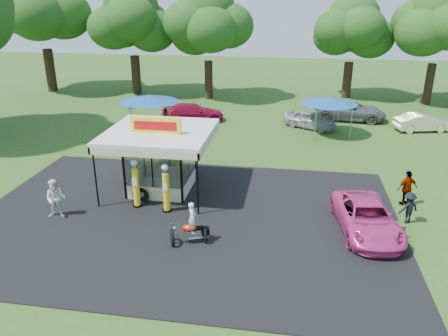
{
  "coord_description": "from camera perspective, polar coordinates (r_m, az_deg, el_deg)",
  "views": [
    {
      "loc": [
        4.77,
        -15.91,
        9.92
      ],
      "look_at": [
        1.56,
        4.0,
        1.88
      ],
      "focal_mm": 35.0,
      "sensor_mm": 36.0,
      "label": 1
    }
  ],
  "objects": [
    {
      "name": "oak_far_e",
      "position": [
        46.14,
        26.2,
        15.84
      ],
      "size": [
        9.03,
        9.03,
        10.76
      ],
      "color": "black",
      "rests_on": "ground"
    },
    {
      "name": "oak_far_a",
      "position": [
        51.46,
        -22.68,
        18.09
      ],
      "size": [
        10.67,
        10.67,
        12.64
      ],
      "color": "black",
      "rests_on": "ground"
    },
    {
      "name": "tent_east",
      "position": [
        33.46,
        13.54,
        8.53
      ],
      "size": [
        4.13,
        4.13,
        2.89
      ],
      "rotation": [
        0.0,
        0.0,
        0.27
      ],
      "color": "gray",
      "rests_on": "ground"
    },
    {
      "name": "bg_car_c",
      "position": [
        35.43,
        11.16,
        6.25
      ],
      "size": [
        4.43,
        3.44,
        1.41
      ],
      "primitive_type": "imported",
      "rotation": [
        0.0,
        0.0,
        1.07
      ],
      "color": "#9FA0A4",
      "rests_on": "ground"
    },
    {
      "name": "motorcycle",
      "position": [
        18.68,
        -4.32,
        -7.66
      ],
      "size": [
        1.75,
        1.28,
        1.98
      ],
      "rotation": [
        0.0,
        0.0,
        0.37
      ],
      "color": "black",
      "rests_on": "ground"
    },
    {
      "name": "ground",
      "position": [
        19.35,
        -6.55,
        -9.27
      ],
      "size": [
        120.0,
        120.0,
        0.0
      ],
      "primitive_type": "plane",
      "color": "#2E581B",
      "rests_on": "ground"
    },
    {
      "name": "tent_west",
      "position": [
        33.13,
        -9.77,
        8.91
      ],
      "size": [
        4.34,
        4.34,
        3.03
      ],
      "rotation": [
        0.0,
        0.0,
        0.33
      ],
      "color": "gray",
      "rests_on": "ground"
    },
    {
      "name": "spectator_west",
      "position": [
        22.07,
        -21.11,
        -3.76
      ],
      "size": [
        1.07,
        0.92,
        1.93
      ],
      "primitive_type": "imported",
      "rotation": [
        0.0,
        0.0,
        0.22
      ],
      "color": "white",
      "rests_on": "ground"
    },
    {
      "name": "oak_far_c",
      "position": [
        44.32,
        -2.1,
        17.64
      ],
      "size": [
        9.04,
        9.04,
        10.66
      ],
      "color": "black",
      "rests_on": "ground"
    },
    {
      "name": "pink_sedan",
      "position": [
        20.47,
        18.15,
        -6.2
      ],
      "size": [
        2.99,
        5.32,
        1.4
      ],
      "primitive_type": "imported",
      "rotation": [
        0.0,
        0.0,
        0.13
      ],
      "color": "#E03C8B",
      "rests_on": "ground"
    },
    {
      "name": "spare_tires",
      "position": [
        22.73,
        -10.8,
        -3.48
      ],
      "size": [
        0.92,
        0.55,
        0.79
      ],
      "rotation": [
        0.0,
        0.0,
        -0.06
      ],
      "color": "black",
      "rests_on": "ground"
    },
    {
      "name": "spectator_east_a",
      "position": [
        21.94,
        22.98,
        -4.8
      ],
      "size": [
        1.13,
        0.95,
        1.52
      ],
      "primitive_type": "imported",
      "rotation": [
        0.0,
        0.0,
        3.62
      ],
      "color": "black",
      "rests_on": "ground"
    },
    {
      "name": "asphalt_apron",
      "position": [
        21.01,
        -5.11,
        -6.46
      ],
      "size": [
        20.0,
        14.0,
        0.04
      ],
      "primitive_type": "cube",
      "color": "black",
      "rests_on": "ground"
    },
    {
      "name": "kiosk_car",
      "position": [
        25.86,
        -6.68,
        0.18
      ],
      "size": [
        2.82,
        1.13,
        0.96
      ],
      "primitive_type": "imported",
      "rotation": [
        0.0,
        0.0,
        1.57
      ],
      "color": "yellow",
      "rests_on": "ground"
    },
    {
      "name": "oak_far_d",
      "position": [
        46.5,
        16.38,
        16.47
      ],
      "size": [
        8.34,
        8.34,
        9.92
      ],
      "color": "black",
      "rests_on": "ground"
    },
    {
      "name": "bg_car_b",
      "position": [
        36.75,
        -4.13,
        7.23
      ],
      "size": [
        5.56,
        3.54,
        1.5
      ],
      "primitive_type": "imported",
      "rotation": [
        0.0,
        0.0,
        1.87
      ],
      "color": "#A60C2F",
      "rests_on": "ground"
    },
    {
      "name": "gas_pump_right",
      "position": [
        21.19,
        -7.58,
        -2.76
      ],
      "size": [
        0.47,
        0.47,
        2.5
      ],
      "color": "black",
      "rests_on": "ground"
    },
    {
      "name": "bg_car_d",
      "position": [
        38.6,
        16.23,
        7.2
      ],
      "size": [
        5.92,
        3.11,
        1.59
      ],
      "primitive_type": "imported",
      "rotation": [
        0.0,
        0.0,
        1.49
      ],
      "color": "slate",
      "rests_on": "ground"
    },
    {
      "name": "bg_car_e",
      "position": [
        37.31,
        24.46,
        5.45
      ],
      "size": [
        4.42,
        2.44,
        1.38
      ],
      "primitive_type": "imported",
      "rotation": [
        0.0,
        0.0,
        1.82
      ],
      "color": "#F5E4BB",
      "rests_on": "ground"
    },
    {
      "name": "gas_pump_left",
      "position": [
        21.92,
        -11.43,
        -2.1
      ],
      "size": [
        0.48,
        0.48,
        2.55
      ],
      "color": "black",
      "rests_on": "ground"
    },
    {
      "name": "oak_far_b",
      "position": [
        47.5,
        -11.87,
        17.81
      ],
      "size": [
        9.22,
        9.22,
        11.0
      ],
      "color": "black",
      "rests_on": "ground"
    },
    {
      "name": "a_frame_sign",
      "position": [
        20.33,
        21.8,
        -7.79
      ],
      "size": [
        0.49,
        0.45,
        0.85
      ],
      "rotation": [
        0.0,
        0.0,
        0.07
      ],
      "color": "#593819",
      "rests_on": "ground"
    },
    {
      "name": "gas_station_kiosk",
      "position": [
        23.43,
        -8.24,
        1.18
      ],
      "size": [
        5.4,
        5.4,
        4.18
      ],
      "color": "white",
      "rests_on": "ground"
    },
    {
      "name": "spectator_east_b",
      "position": [
        23.67,
        22.81,
        -2.43
      ],
      "size": [
        1.16,
        0.83,
        1.83
      ],
      "primitive_type": "imported",
      "rotation": [
        0.0,
        0.0,
        3.55
      ],
      "color": "gray",
      "rests_on": "ground"
    }
  ]
}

